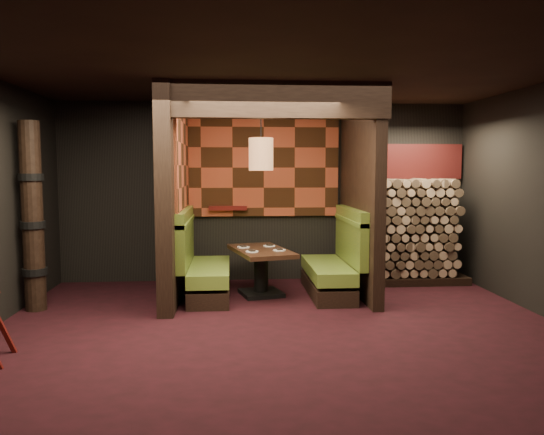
{
  "coord_description": "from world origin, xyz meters",
  "views": [
    {
      "loc": [
        -0.54,
        -5.77,
        1.81
      ],
      "look_at": [
        0.0,
        1.3,
        1.15
      ],
      "focal_mm": 35.0,
      "sensor_mm": 36.0,
      "label": 1
    }
  ],
  "objects_px": {
    "booth_bench_left": "(202,269)",
    "totem_column": "(33,218)",
    "booth_bench_right": "(335,267)",
    "dining_table": "(261,265)",
    "firewood_stack": "(411,231)",
    "pendant_lamp": "(261,154)"
  },
  "relations": [
    {
      "from": "booth_bench_left",
      "to": "totem_column",
      "type": "relative_size",
      "value": 0.67
    },
    {
      "from": "booth_bench_right",
      "to": "dining_table",
      "type": "xyz_separation_m",
      "value": [
        -1.06,
        0.02,
        0.03
      ]
    },
    {
      "from": "firewood_stack",
      "to": "totem_column",
      "type": "bearing_deg",
      "value": -166.81
    },
    {
      "from": "booth_bench_left",
      "to": "firewood_stack",
      "type": "xyz_separation_m",
      "value": [
        3.25,
        0.7,
        0.42
      ]
    },
    {
      "from": "booth_bench_left",
      "to": "pendant_lamp",
      "type": "xyz_separation_m",
      "value": [
        0.83,
        -0.03,
        1.6
      ]
    },
    {
      "from": "dining_table",
      "to": "totem_column",
      "type": "xyz_separation_m",
      "value": [
        -2.92,
        -0.57,
        0.75
      ]
    },
    {
      "from": "totem_column",
      "to": "firewood_stack",
      "type": "bearing_deg",
      "value": 13.19
    },
    {
      "from": "dining_table",
      "to": "firewood_stack",
      "type": "bearing_deg",
      "value": 15.78
    },
    {
      "from": "pendant_lamp",
      "to": "firewood_stack",
      "type": "height_order",
      "value": "pendant_lamp"
    },
    {
      "from": "booth_bench_left",
      "to": "totem_column",
      "type": "xyz_separation_m",
      "value": [
        -2.09,
        -0.55,
        0.79
      ]
    },
    {
      "from": "booth_bench_left",
      "to": "booth_bench_right",
      "type": "distance_m",
      "value": 1.89
    },
    {
      "from": "pendant_lamp",
      "to": "firewood_stack",
      "type": "bearing_deg",
      "value": 16.87
    },
    {
      "from": "totem_column",
      "to": "firewood_stack",
      "type": "xyz_separation_m",
      "value": [
        5.33,
        1.25,
        -0.37
      ]
    },
    {
      "from": "booth_bench_right",
      "to": "pendant_lamp",
      "type": "xyz_separation_m",
      "value": [
        -1.06,
        -0.03,
        1.6
      ]
    },
    {
      "from": "booth_bench_right",
      "to": "booth_bench_left",
      "type": "bearing_deg",
      "value": 180.0
    },
    {
      "from": "totem_column",
      "to": "booth_bench_right",
      "type": "bearing_deg",
      "value": 7.86
    },
    {
      "from": "booth_bench_right",
      "to": "pendant_lamp",
      "type": "distance_m",
      "value": 1.92
    },
    {
      "from": "dining_table",
      "to": "firewood_stack",
      "type": "relative_size",
      "value": 0.8
    },
    {
      "from": "pendant_lamp",
      "to": "totem_column",
      "type": "relative_size",
      "value": 0.45
    },
    {
      "from": "booth_bench_left",
      "to": "booth_bench_right",
      "type": "bearing_deg",
      "value": 0.0
    },
    {
      "from": "totem_column",
      "to": "booth_bench_left",
      "type": "bearing_deg",
      "value": 14.75
    },
    {
      "from": "firewood_stack",
      "to": "pendant_lamp",
      "type": "bearing_deg",
      "value": -163.13
    }
  ]
}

